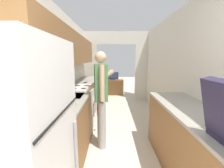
{
  "coord_description": "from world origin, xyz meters",
  "views": [
    {
      "loc": [
        -0.15,
        -0.41,
        1.54
      ],
      "look_at": [
        -0.14,
        2.95,
        0.97
      ],
      "focal_mm": 24.0,
      "sensor_mm": 36.0,
      "label": 1
    }
  ],
  "objects_px": {
    "refrigerator": "(14,164)",
    "range_oven": "(81,107)",
    "knife": "(85,82)",
    "tv_cabinet": "(112,87)",
    "person": "(101,97)",
    "television": "(112,76)"
  },
  "relations": [
    {
      "from": "refrigerator",
      "to": "knife",
      "type": "xyz_separation_m",
      "value": [
        -0.02,
        2.97,
        0.09
      ]
    },
    {
      "from": "range_oven",
      "to": "tv_cabinet",
      "type": "height_order",
      "value": "range_oven"
    },
    {
      "from": "refrigerator",
      "to": "tv_cabinet",
      "type": "relative_size",
      "value": 1.85
    },
    {
      "from": "person",
      "to": "tv_cabinet",
      "type": "height_order",
      "value": "person"
    },
    {
      "from": "range_oven",
      "to": "television",
      "type": "height_order",
      "value": "range_oven"
    },
    {
      "from": "person",
      "to": "knife",
      "type": "height_order",
      "value": "person"
    },
    {
      "from": "refrigerator",
      "to": "television",
      "type": "xyz_separation_m",
      "value": [
        0.69,
        5.41,
        -0.03
      ]
    },
    {
      "from": "television",
      "to": "knife",
      "type": "xyz_separation_m",
      "value": [
        -0.72,
        -2.44,
        0.12
      ]
    },
    {
      "from": "refrigerator",
      "to": "knife",
      "type": "distance_m",
      "value": 2.97
    },
    {
      "from": "refrigerator",
      "to": "range_oven",
      "type": "height_order",
      "value": "refrigerator"
    },
    {
      "from": "person",
      "to": "knife",
      "type": "bearing_deg",
      "value": 8.73
    },
    {
      "from": "range_oven",
      "to": "television",
      "type": "bearing_deg",
      "value": 76.65
    },
    {
      "from": "person",
      "to": "tv_cabinet",
      "type": "distance_m",
      "value": 3.93
    },
    {
      "from": "knife",
      "to": "refrigerator",
      "type": "bearing_deg",
      "value": -61.56
    },
    {
      "from": "tv_cabinet",
      "to": "knife",
      "type": "height_order",
      "value": "knife"
    },
    {
      "from": "refrigerator",
      "to": "television",
      "type": "distance_m",
      "value": 5.46
    },
    {
      "from": "knife",
      "to": "person",
      "type": "bearing_deg",
      "value": -42.26
    },
    {
      "from": "person",
      "to": "range_oven",
      "type": "bearing_deg",
      "value": 22.87
    },
    {
      "from": "person",
      "to": "tv_cabinet",
      "type": "bearing_deg",
      "value": -14.24
    },
    {
      "from": "person",
      "to": "knife",
      "type": "distance_m",
      "value": 1.49
    },
    {
      "from": "person",
      "to": "television",
      "type": "xyz_separation_m",
      "value": [
        0.22,
        3.84,
        -0.08
      ]
    },
    {
      "from": "knife",
      "to": "television",
      "type": "bearing_deg",
      "value": 101.57
    }
  ]
}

